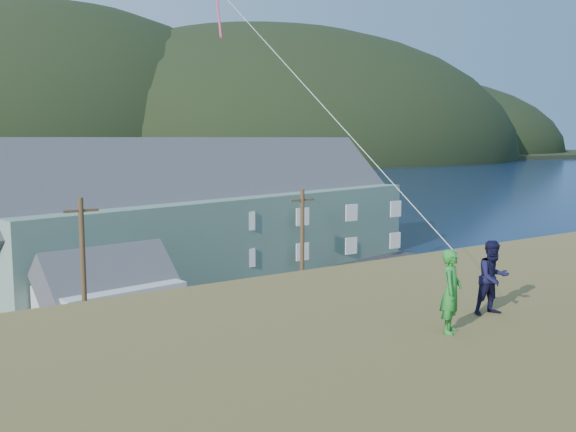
# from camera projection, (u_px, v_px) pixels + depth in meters

# --- Properties ---
(ground) EXTENTS (900.00, 900.00, 0.00)m
(ground) POSITION_uv_depth(u_px,v_px,m) (84.00, 389.00, 28.44)
(ground) COLOR #0A1638
(ground) RESTS_ON ground
(grass_strip) EXTENTS (110.00, 8.00, 0.10)m
(grass_strip) POSITION_uv_depth(u_px,v_px,m) (98.00, 404.00, 26.79)
(grass_strip) COLOR #4C3D19
(grass_strip) RESTS_ON ground
(waterfront_lot) EXTENTS (72.00, 36.00, 0.12)m
(waterfront_lot) POSITION_uv_depth(u_px,v_px,m) (7.00, 306.00, 42.40)
(waterfront_lot) COLOR #28282B
(waterfront_lot) RESTS_ON ground
(lodge) EXTENTS (39.54, 18.68, 13.42)m
(lodge) POSITION_uv_depth(u_px,v_px,m) (214.00, 211.00, 52.13)
(lodge) COLOR slate
(lodge) RESTS_ON waterfront_lot
(shed_white) EXTENTS (8.14, 5.97, 5.99)m
(shed_white) POSITION_uv_depth(u_px,v_px,m) (110.00, 294.00, 36.21)
(shed_white) COLOR silver
(shed_white) RESTS_ON waterfront_lot
(utility_poles) EXTENTS (30.78, 0.24, 8.29)m
(utility_poles) POSITION_uv_depth(u_px,v_px,m) (37.00, 294.00, 28.36)
(utility_poles) COLOR #47331E
(utility_poles) RESTS_ON waterfront_lot
(kite_flyer_green) EXTENTS (0.74, 0.67, 1.70)m
(kite_flyer_green) POSITION_uv_depth(u_px,v_px,m) (451.00, 291.00, 12.84)
(kite_flyer_green) COLOR #23832D
(kite_flyer_green) RESTS_ON hillside
(kite_flyer_navy) EXTENTS (0.93, 0.79, 1.66)m
(kite_flyer_navy) POSITION_uv_depth(u_px,v_px,m) (493.00, 278.00, 14.17)
(kite_flyer_navy) COLOR black
(kite_flyer_navy) RESTS_ON hillside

